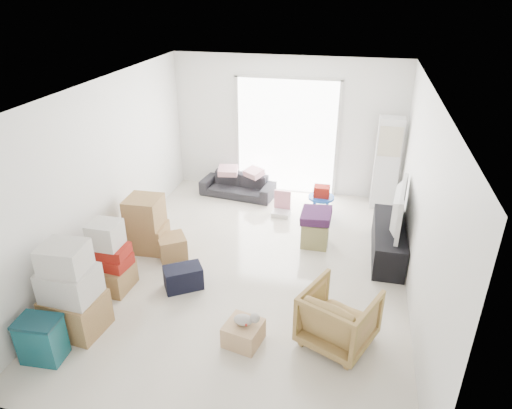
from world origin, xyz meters
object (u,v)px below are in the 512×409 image
at_px(armchair, 339,315).
at_px(ottoman, 315,233).
at_px(television, 391,222).
at_px(storage_bins, 41,339).
at_px(sofa, 238,182).
at_px(tv_console, 388,241).
at_px(kids_table, 321,195).
at_px(ac_tower, 387,164).
at_px(wood_crate, 243,333).

height_order(armchair, ottoman, armchair).
distance_m(television, storage_bins, 5.03).
bearing_deg(television, sofa, 67.34).
relative_size(tv_console, sofa, 1.05).
distance_m(sofa, storage_bins, 4.89).
xyz_separation_m(sofa, kids_table, (1.72, -0.54, 0.14)).
xyz_separation_m(tv_console, kids_table, (-1.16, 1.09, 0.17)).
height_order(ac_tower, sofa, ac_tower).
height_order(armchair, storage_bins, armchair).
bearing_deg(tv_console, television, 0.00).
bearing_deg(armchair, ac_tower, -74.40).
xyz_separation_m(television, sofa, (-2.88, 1.63, -0.30)).
height_order(ottoman, kids_table, kids_table).
relative_size(sofa, armchair, 1.84).
bearing_deg(wood_crate, television, 54.07).
bearing_deg(sofa, wood_crate, -66.91).
distance_m(television, armchair, 2.23).
bearing_deg(ottoman, tv_console, -3.49).
bearing_deg(storage_bins, wood_crate, 19.36).
relative_size(television, sofa, 0.80).
relative_size(ac_tower, storage_bins, 3.17).
bearing_deg(kids_table, storage_bins, -122.81).
height_order(sofa, kids_table, kids_table).
relative_size(television, storage_bins, 2.13).
relative_size(television, armchair, 1.47).
xyz_separation_m(sofa, storage_bins, (-1.02, -4.79, -0.01)).
bearing_deg(storage_bins, tv_console, 38.96).
distance_m(armchair, kids_table, 3.26).
xyz_separation_m(television, wood_crate, (-1.73, -2.39, -0.45)).
xyz_separation_m(ac_tower, kids_table, (-1.11, -0.69, -0.45)).
height_order(armchair, wood_crate, armchair).
xyz_separation_m(storage_bins, ottoman, (2.75, 3.22, -0.06)).
bearing_deg(wood_crate, armchair, 13.67).
distance_m(tv_console, kids_table, 1.60).
relative_size(storage_bins, ottoman, 1.30).
height_order(sofa, ottoman, sofa).
relative_size(sofa, ottoman, 3.45).
bearing_deg(ac_tower, armchair, -98.59).
distance_m(ac_tower, ottoman, 2.14).
height_order(television, wood_crate, television).
relative_size(ac_tower, sofa, 1.19).
height_order(tv_console, television, television).
bearing_deg(armchair, wood_crate, 37.86).
distance_m(ottoman, wood_crate, 2.53).
xyz_separation_m(kids_table, wood_crate, (-0.57, -3.49, -0.29)).
distance_m(kids_table, wood_crate, 3.55).
height_order(tv_console, sofa, sofa).
relative_size(ac_tower, kids_table, 2.90).
xyz_separation_m(television, storage_bins, (-3.90, -3.15, -0.31)).
distance_m(ac_tower, wood_crate, 4.56).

